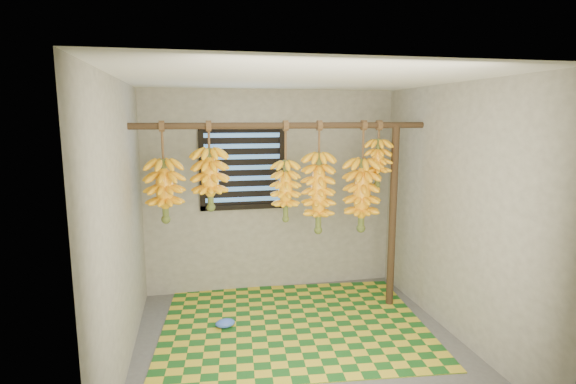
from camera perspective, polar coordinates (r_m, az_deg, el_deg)
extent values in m
cube|color=#505050|center=(4.39, 1.56, -18.97)|extent=(3.00, 3.00, 0.01)
cube|color=silver|center=(3.87, 1.73, 14.24)|extent=(3.00, 3.00, 0.01)
cube|color=slate|center=(5.40, -2.08, 0.08)|extent=(3.00, 0.01, 2.40)
cube|color=slate|center=(3.90, -20.48, -4.25)|extent=(0.01, 3.00, 2.40)
cube|color=slate|center=(4.54, 20.46, -2.35)|extent=(0.01, 3.00, 2.40)
cube|color=black|center=(5.29, -5.80, 3.11)|extent=(1.00, 0.04, 1.00)
cylinder|color=#422A19|center=(4.54, -0.39, 8.43)|extent=(3.00, 0.06, 0.06)
cylinder|color=#422A19|center=(5.04, 13.14, -3.18)|extent=(0.08, 0.08, 2.00)
cube|color=#19551B|center=(4.76, 0.71, -16.39)|extent=(2.80, 2.32, 0.01)
ellipsoid|color=blue|center=(4.71, -7.99, -16.17)|extent=(0.23, 0.18, 0.08)
cylinder|color=brown|center=(4.46, -15.66, 6.06)|extent=(0.02, 0.02, 0.37)
cylinder|color=#4C5923|center=(4.51, -15.40, 0.43)|extent=(0.06, 0.06, 0.57)
cylinder|color=brown|center=(4.45, -10.02, 6.89)|extent=(0.02, 0.02, 0.27)
cylinder|color=#4C5923|center=(4.49, -9.88, 1.89)|extent=(0.06, 0.06, 0.57)
cylinder|color=brown|center=(4.55, -0.32, 6.25)|extent=(0.02, 0.02, 0.41)
cylinder|color=#4C5923|center=(4.60, -0.31, 0.41)|extent=(0.05, 0.05, 0.59)
cylinder|color=brown|center=(4.63, 3.98, 6.72)|extent=(0.02, 0.02, 0.34)
cylinder|color=#4C5923|center=(4.68, 3.91, 0.13)|extent=(0.06, 0.06, 0.80)
cylinder|color=brown|center=(4.78, 9.54, 6.27)|extent=(0.02, 0.02, 0.41)
cylinder|color=#4C5923|center=(4.84, 9.36, -0.13)|extent=(0.07, 0.07, 0.73)
cylinder|color=brown|center=(4.84, 11.47, 7.48)|extent=(0.02, 0.02, 0.20)
cylinder|color=#4C5923|center=(4.86, 11.35, 3.90)|extent=(0.05, 0.05, 0.47)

